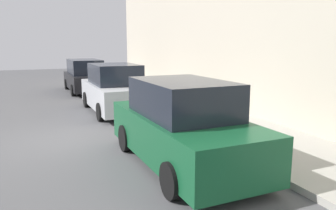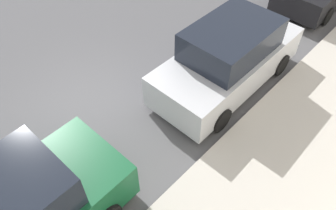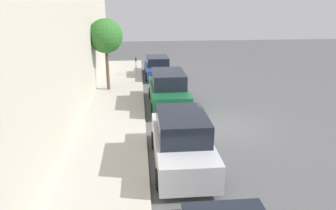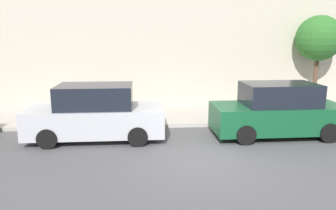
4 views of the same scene
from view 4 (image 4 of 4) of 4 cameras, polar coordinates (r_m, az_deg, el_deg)
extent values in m
plane|color=#515154|center=(10.12, 6.12, -9.34)|extent=(60.00, 60.00, 0.00)
cube|color=#B2ADA3|center=(14.83, 2.59, -2.06)|extent=(3.02, 32.00, 0.15)
cube|color=#14512D|center=(12.80, 18.54, -2.06)|extent=(2.01, 4.82, 0.96)
cube|color=black|center=(12.62, 18.81, 1.82)|extent=(1.75, 2.62, 0.80)
cylinder|color=black|center=(11.54, 13.38, -5.08)|extent=(0.22, 0.70, 0.70)
cylinder|color=black|center=(13.25, 10.94, -2.76)|extent=(0.22, 0.70, 0.70)
cylinder|color=black|center=(12.76, 26.25, -4.38)|extent=(0.22, 0.70, 0.70)
cylinder|color=black|center=(14.32, 22.51, -2.35)|extent=(0.22, 0.70, 0.70)
cube|color=#B7BABF|center=(12.02, -12.39, -2.60)|extent=(1.96, 4.80, 0.96)
cube|color=black|center=(11.84, -12.58, 1.53)|extent=(1.73, 2.60, 0.80)
cylinder|color=black|center=(11.55, -20.29, -5.54)|extent=(0.22, 0.68, 0.68)
cylinder|color=black|center=(13.28, -18.16, -3.15)|extent=(0.22, 0.68, 0.68)
cylinder|color=black|center=(11.11, -5.29, -5.50)|extent=(0.22, 0.68, 0.68)
cylinder|color=black|center=(12.90, -5.20, -3.03)|extent=(0.22, 0.68, 0.68)
cylinder|color=brown|center=(17.24, 24.21, 3.90)|extent=(0.20, 0.20, 2.82)
sphere|color=#2D6B28|center=(17.11, 24.79, 10.51)|extent=(2.11, 2.11, 2.11)
camera|label=1|loc=(14.20, 50.18, 4.07)|focal=35.00mm
camera|label=2|loc=(16.19, 13.43, 22.71)|focal=35.00mm
camera|label=3|loc=(18.09, -49.86, 15.26)|focal=35.00mm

